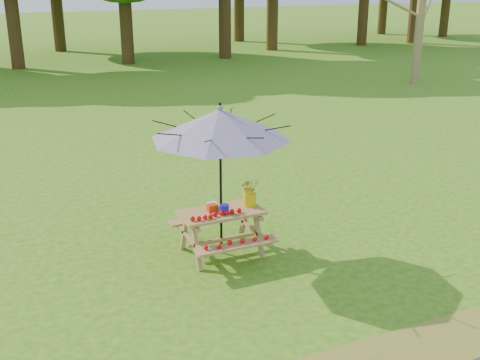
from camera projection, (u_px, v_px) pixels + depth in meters
name	position (u px, v px, depth m)	size (l,w,h in m)	color
ground	(334.00, 247.00, 9.07)	(120.00, 120.00, 0.00)	#316914
drygrass_strip	(473.00, 345.00, 6.67)	(120.00, 1.20, 0.01)	olive
picnic_table	(221.00, 233.00, 8.75)	(1.20, 1.32, 0.67)	#AA7F4C
patio_umbrella	(220.00, 124.00, 8.22)	(2.31, 2.31, 2.25)	black
produce_bins	(217.00, 208.00, 8.62)	(0.27, 0.42, 0.13)	red
tomatoes_row	(216.00, 215.00, 8.42)	(0.77, 0.13, 0.07)	red
flower_bucket	(250.00, 191.00, 8.78)	(0.30, 0.27, 0.43)	yellow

